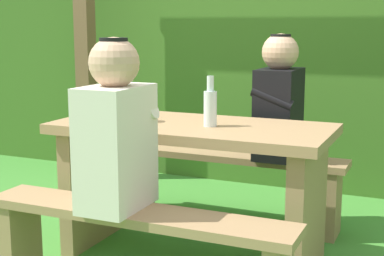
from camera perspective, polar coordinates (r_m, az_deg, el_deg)
name	(u,v)px	position (r m, az deg, el deg)	size (l,w,h in m)	color
hedge_backdrop	(288,44)	(4.65, 9.59, 8.30)	(6.40, 0.88, 2.12)	#3B6620
pergola_post_left	(85,49)	(4.51, -10.61, 7.77)	(0.12, 0.12, 2.05)	brown
picnic_table	(192,167)	(2.93, 0.00, -3.93)	(1.40, 0.64, 0.71)	#9E7A51
bench_near	(136,238)	(2.48, -5.62, -10.87)	(1.40, 0.24, 0.44)	#9E7A51
bench_far	(231,173)	(3.50, 3.91, -4.48)	(1.40, 0.24, 0.44)	#9E7A51
person_white_shirt	(116,131)	(2.40, -7.60, -0.28)	(0.25, 0.35, 0.72)	silver
person_black_coat	(279,101)	(3.33, 8.68, 2.64)	(0.25, 0.35, 0.72)	black
drinking_glass	(146,113)	(2.95, -4.66, 1.46)	(0.08, 0.08, 0.09)	silver
bottle_left	(210,106)	(2.79, 1.84, 2.20)	(0.07, 0.07, 0.25)	silver
bottle_right	(124,105)	(2.95, -6.83, 2.31)	(0.06, 0.06, 0.23)	silver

